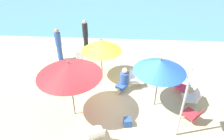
# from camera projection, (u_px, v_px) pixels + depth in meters

# --- Properties ---
(ground_plane) EXTENTS (40.00, 40.00, 0.00)m
(ground_plane) POSITION_uv_depth(u_px,v_px,m) (116.00, 101.00, 7.51)
(ground_plane) COLOR #D3BC8C
(sea_water) EXTENTS (40.00, 16.00, 0.01)m
(sea_water) POSITION_uv_depth(u_px,v_px,m) (123.00, 2.00, 18.72)
(sea_water) COLOR #5693A3
(sea_water) RESTS_ON ground_plane
(umbrella_blue) EXTENTS (1.69, 1.69, 1.89)m
(umbrella_blue) POSITION_uv_depth(u_px,v_px,m) (160.00, 66.00, 6.48)
(umbrella_blue) COLOR #4C4C51
(umbrella_blue) RESTS_ON ground_plane
(umbrella_yellow) EXTENTS (1.57, 1.57, 1.78)m
(umbrella_yellow) POSITION_uv_depth(u_px,v_px,m) (101.00, 45.00, 7.95)
(umbrella_yellow) COLOR #4C4C51
(umbrella_yellow) RESTS_ON ground_plane
(umbrella_red) EXTENTS (1.95, 1.95, 2.05)m
(umbrella_red) POSITION_uv_depth(u_px,v_px,m) (69.00, 69.00, 6.02)
(umbrella_red) COLOR #4C4C51
(umbrella_red) RESTS_ON ground_plane
(beach_chair_a) EXTENTS (0.72, 0.76, 0.60)m
(beach_chair_a) POSITION_uv_depth(u_px,v_px,m) (83.00, 59.00, 9.42)
(beach_chair_a) COLOR white
(beach_chair_a) RESTS_ON ground_plane
(beach_chair_b) EXTENTS (0.67, 0.67, 0.55)m
(beach_chair_b) POSITION_uv_depth(u_px,v_px,m) (96.00, 133.00, 5.93)
(beach_chair_b) COLOR white
(beach_chair_b) RESTS_ON ground_plane
(beach_chair_c) EXTENTS (0.57, 0.58, 0.58)m
(beach_chair_c) POSITION_uv_depth(u_px,v_px,m) (136.00, 77.00, 8.24)
(beach_chair_c) COLOR white
(beach_chair_c) RESTS_ON ground_plane
(beach_chair_d) EXTENTS (0.55, 0.51, 0.56)m
(beach_chair_d) POSITION_uv_depth(u_px,v_px,m) (193.00, 97.00, 7.29)
(beach_chair_d) COLOR white
(beach_chair_d) RESTS_ON ground_plane
(beach_chair_e) EXTENTS (0.70, 0.71, 0.58)m
(beach_chair_e) POSITION_uv_depth(u_px,v_px,m) (193.00, 114.00, 6.52)
(beach_chair_e) COLOR red
(beach_chair_e) RESTS_ON ground_plane
(person_a) EXTENTS (0.27, 0.27, 1.64)m
(person_a) POSITION_uv_depth(u_px,v_px,m) (85.00, 36.00, 10.36)
(person_a) COLOR black
(person_a) RESTS_ON ground_plane
(person_b) EXTENTS (0.27, 0.27, 1.59)m
(person_b) POSITION_uv_depth(u_px,v_px,m) (59.00, 45.00, 9.55)
(person_b) COLOR #2D519E
(person_b) RESTS_ON ground_plane
(person_c) EXTENTS (0.51, 0.55, 0.97)m
(person_c) POSITION_uv_depth(u_px,v_px,m) (124.00, 80.00, 7.79)
(person_c) COLOR #2D519E
(person_c) RESTS_ON ground_plane
(person_d) EXTENTS (0.55, 0.49, 0.88)m
(person_d) POSITION_uv_depth(u_px,v_px,m) (179.00, 82.00, 7.77)
(person_d) COLOR #DB3866
(person_d) RESTS_ON ground_plane
(warning_sign) EXTENTS (0.06, 0.40, 2.37)m
(warning_sign) POSITION_uv_depth(u_px,v_px,m) (185.00, 97.00, 5.43)
(warning_sign) COLOR #ADADB2
(warning_sign) RESTS_ON ground_plane
(beach_bag) EXTENTS (0.26, 0.27, 0.27)m
(beach_bag) POSITION_uv_depth(u_px,v_px,m) (127.00, 122.00, 6.48)
(beach_bag) COLOR #2D519E
(beach_bag) RESTS_ON ground_plane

